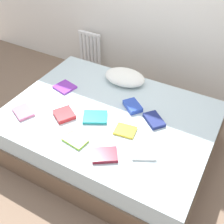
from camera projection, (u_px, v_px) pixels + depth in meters
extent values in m
plane|color=#7F6651|center=(110.00, 148.00, 3.02)|extent=(8.00, 8.00, 0.00)
cube|color=brown|center=(110.00, 139.00, 2.93)|extent=(2.00, 1.50, 0.28)
cube|color=silver|center=(110.00, 122.00, 2.77)|extent=(1.96, 1.46, 0.22)
cylinder|color=white|center=(81.00, 48.00, 4.01)|extent=(0.04, 0.04, 0.53)
cylinder|color=white|center=(85.00, 49.00, 3.99)|extent=(0.04, 0.04, 0.53)
cylinder|color=white|center=(88.00, 50.00, 3.96)|extent=(0.04, 0.04, 0.53)
cylinder|color=white|center=(92.00, 51.00, 3.94)|extent=(0.04, 0.04, 0.53)
cylinder|color=white|center=(95.00, 52.00, 3.92)|extent=(0.04, 0.04, 0.53)
cylinder|color=white|center=(99.00, 53.00, 3.90)|extent=(0.04, 0.04, 0.53)
cube|color=white|center=(89.00, 34.00, 3.79)|extent=(0.34, 0.04, 0.04)
cube|color=white|center=(91.00, 65.00, 4.11)|extent=(0.34, 0.04, 0.04)
ellipsoid|color=white|center=(125.00, 77.00, 3.06)|extent=(0.46, 0.32, 0.13)
cube|color=navy|center=(154.00, 120.00, 2.60)|extent=(0.25, 0.24, 0.04)
cube|color=red|center=(64.00, 115.00, 2.65)|extent=(0.25, 0.24, 0.04)
cube|color=yellow|center=(125.00, 131.00, 2.50)|extent=(0.20, 0.17, 0.02)
cube|color=purple|center=(65.00, 87.00, 3.01)|extent=(0.24, 0.23, 0.02)
cube|color=teal|center=(95.00, 117.00, 2.63)|extent=(0.28, 0.26, 0.03)
cube|color=white|center=(144.00, 153.00, 2.30)|extent=(0.24, 0.22, 0.02)
cube|color=pink|center=(23.00, 112.00, 2.69)|extent=(0.26, 0.23, 0.03)
cube|color=#2847B7|center=(133.00, 106.00, 2.74)|extent=(0.24, 0.22, 0.05)
cube|color=maroon|center=(105.00, 155.00, 2.28)|extent=(0.26, 0.24, 0.03)
cube|color=#8CC638|center=(75.00, 140.00, 2.41)|extent=(0.22, 0.16, 0.02)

